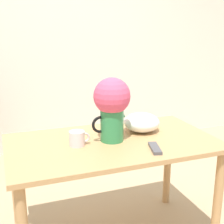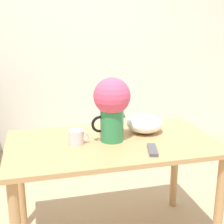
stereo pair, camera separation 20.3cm
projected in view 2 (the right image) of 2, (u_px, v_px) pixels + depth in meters
The scene contains 6 objects.
wall_back at pixel (82, 44), 3.80m from camera, with size 8.00×0.05×2.60m.
table at pixel (112, 157), 2.10m from camera, with size 1.38×0.78×0.78m.
flower_vase at pixel (112, 104), 2.01m from camera, with size 0.26×0.24×0.42m.
coffee_mug at pixel (77, 137), 2.00m from camera, with size 0.14×0.10×0.10m.
white_bowl at pixel (145, 123), 2.23m from camera, with size 0.26×0.26×0.13m.
remote_control at pixel (153, 150), 1.90m from camera, with size 0.10×0.18×0.02m.
Camera 2 is at (-0.60, -1.98, 1.52)m, focal length 50.00 mm.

